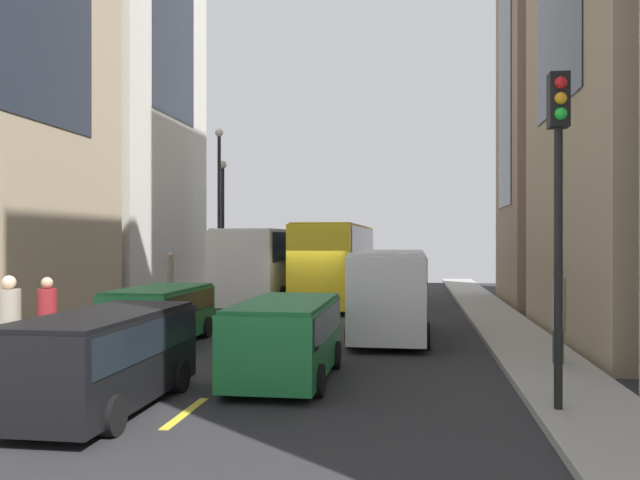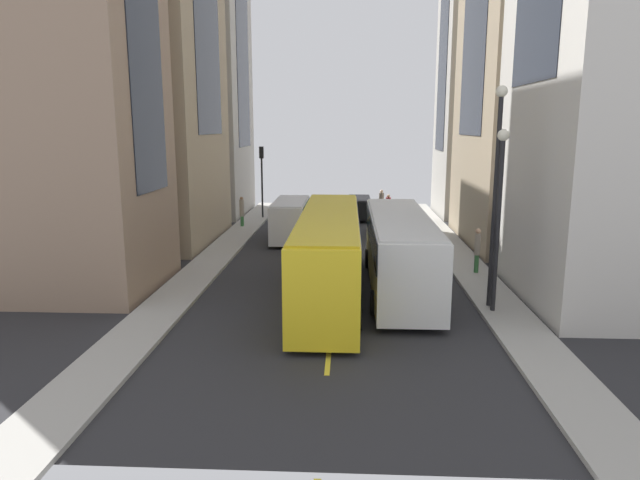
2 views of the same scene
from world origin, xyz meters
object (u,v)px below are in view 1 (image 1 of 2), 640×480
(streetcar_yellow, at_px, (339,256))
(car_black_2, at_px, (104,352))
(pedestrian_waiting_curb, at_px, (47,327))
(pedestrian_crossing_near, at_px, (170,274))
(pedestrian_walking_far, at_px, (9,338))
(pedestrian_crossing_mid, at_px, (558,313))
(city_bus_white, at_px, (271,259))
(car_green_0, at_px, (286,333))
(traffic_light_near_corner, at_px, (559,174))
(delivery_van_white, at_px, (390,287))
(car_green_1, at_px, (160,310))

(streetcar_yellow, bearing_deg, car_black_2, -94.66)
(pedestrian_waiting_curb, height_order, pedestrian_crossing_near, pedestrian_crossing_near)
(pedestrian_walking_far, xyz_separation_m, pedestrian_crossing_mid, (10.23, 4.78, 0.07))
(city_bus_white, height_order, pedestrian_crossing_mid, city_bus_white)
(streetcar_yellow, bearing_deg, city_bus_white, -161.08)
(car_green_0, height_order, pedestrian_crossing_near, pedestrian_crossing_near)
(car_green_0, xyz_separation_m, traffic_light_near_corner, (5.00, -2.20, 3.04))
(car_green_0, bearing_deg, traffic_light_near_corner, -23.77)
(streetcar_yellow, height_order, car_black_2, streetcar_yellow)
(delivery_van_white, height_order, pedestrian_crossing_mid, delivery_van_white)
(city_bus_white, distance_m, car_green_1, 12.82)
(streetcar_yellow, xyz_separation_m, pedestrian_crossing_near, (-7.13, -3.59, -0.76))
(delivery_van_white, bearing_deg, car_black_2, -117.34)
(car_black_2, bearing_deg, traffic_light_near_corner, 4.16)
(city_bus_white, xyz_separation_m, car_black_2, (1.42, -19.68, -1.02))
(car_black_2, height_order, traffic_light_near_corner, traffic_light_near_corner)
(car_black_2, height_order, pedestrian_waiting_curb, pedestrian_waiting_curb)
(pedestrian_waiting_curb, relative_size, pedestrian_walking_far, 0.94)
(delivery_van_white, xyz_separation_m, car_green_1, (-6.36, -1.96, -0.58))
(pedestrian_crossing_near, height_order, traffic_light_near_corner, traffic_light_near_corner)
(pedestrian_crossing_mid, height_order, traffic_light_near_corner, traffic_light_near_corner)
(pedestrian_crossing_mid, distance_m, traffic_light_near_corner, 5.03)
(car_green_0, xyz_separation_m, pedestrian_crossing_mid, (5.86, 1.94, 0.31))
(pedestrian_waiting_curb, xyz_separation_m, pedestrian_crossing_mid, (10.65, 2.89, 0.15))
(city_bus_white, bearing_deg, car_black_2, -85.86)
(delivery_van_white, distance_m, car_black_2, 10.00)
(car_black_2, xyz_separation_m, pedestrian_waiting_curb, (-2.14, 1.80, 0.15))
(car_black_2, relative_size, traffic_light_near_corner, 0.82)
(pedestrian_walking_far, bearing_deg, car_green_1, 76.52)
(delivery_van_white, relative_size, traffic_light_near_corner, 1.08)
(car_black_2, bearing_deg, pedestrian_crossing_mid, 28.90)
(car_green_0, relative_size, pedestrian_walking_far, 1.89)
(streetcar_yellow, height_order, pedestrian_crossing_near, streetcar_yellow)
(car_green_1, distance_m, pedestrian_walking_far, 7.00)
(pedestrian_crossing_mid, bearing_deg, car_green_1, 163.77)
(pedestrian_walking_far, relative_size, traffic_light_near_corner, 0.42)
(delivery_van_white, bearing_deg, pedestrian_waiting_curb, -133.60)
(pedestrian_walking_far, bearing_deg, pedestrian_crossing_near, 88.28)
(car_black_2, relative_size, pedestrian_crossing_mid, 2.13)
(delivery_van_white, bearing_deg, city_bus_white, 119.07)
(city_bus_white, distance_m, pedestrian_walking_far, 19.78)
(streetcar_yellow, distance_m, car_green_1, 14.32)
(car_black_2, relative_size, pedestrian_waiting_curb, 2.10)
(city_bus_white, distance_m, delivery_van_white, 12.38)
(traffic_light_near_corner, bearing_deg, city_bus_white, 115.36)
(delivery_van_white, relative_size, car_black_2, 1.32)
(car_green_0, distance_m, pedestrian_crossing_mid, 6.18)
(city_bus_white, xyz_separation_m, pedestrian_crossing_near, (-4.02, -2.52, -0.65))
(car_green_0, distance_m, car_green_1, 6.06)
(car_green_0, relative_size, car_black_2, 0.96)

